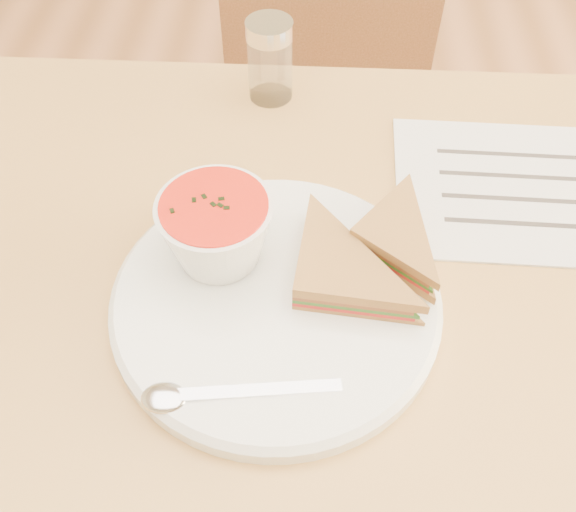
# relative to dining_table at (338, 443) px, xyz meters

# --- Properties ---
(dining_table) EXTENTS (1.00, 0.70, 0.75)m
(dining_table) POSITION_rel_dining_table_xyz_m (0.00, 0.00, 0.00)
(dining_table) COLOR olive
(dining_table) RESTS_ON floor
(chair_far) EXTENTS (0.39, 0.39, 0.84)m
(chair_far) POSITION_rel_dining_table_xyz_m (-0.04, 0.47, 0.04)
(chair_far) COLOR brown
(chair_far) RESTS_ON floor
(plate) EXTENTS (0.38, 0.38, 0.02)m
(plate) POSITION_rel_dining_table_xyz_m (-0.08, -0.03, 0.38)
(plate) COLOR white
(plate) RESTS_ON dining_table
(soup_bowl) EXTENTS (0.13, 0.13, 0.07)m
(soup_bowl) POSITION_rel_dining_table_xyz_m (-0.14, 0.01, 0.43)
(soup_bowl) COLOR white
(soup_bowl) RESTS_ON plate
(sandwich_half_a) EXTENTS (0.13, 0.13, 0.04)m
(sandwich_half_a) POSITION_rel_dining_table_xyz_m (-0.06, -0.05, 0.41)
(sandwich_half_a) COLOR #B58B40
(sandwich_half_a) RESTS_ON plate
(sandwich_half_b) EXTENTS (0.13, 0.13, 0.03)m
(sandwich_half_b) POSITION_rel_dining_table_xyz_m (-0.02, 0.02, 0.42)
(sandwich_half_b) COLOR #B58B40
(sandwich_half_b) RESTS_ON plate
(spoon) EXTENTS (0.19, 0.06, 0.01)m
(spoon) POSITION_rel_dining_table_xyz_m (-0.11, -0.13, 0.40)
(spoon) COLOR silver
(spoon) RESTS_ON plate
(paper_menu) EXTENTS (0.29, 0.22, 0.00)m
(paper_menu) POSITION_rel_dining_table_xyz_m (0.18, 0.14, 0.38)
(paper_menu) COLOR white
(paper_menu) RESTS_ON dining_table
(condiment_shaker) EXTENTS (0.07, 0.07, 0.10)m
(condiment_shaker) POSITION_rel_dining_table_xyz_m (-0.11, 0.29, 0.42)
(condiment_shaker) COLOR silver
(condiment_shaker) RESTS_ON dining_table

